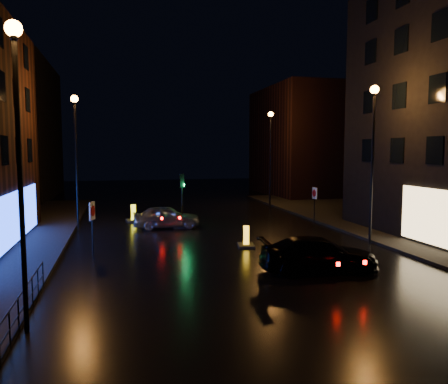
# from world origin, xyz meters

# --- Properties ---
(ground) EXTENTS (120.00, 120.00, 0.00)m
(ground) POSITION_xyz_m (0.00, 0.00, 0.00)
(ground) COLOR black
(ground) RESTS_ON ground
(pavement_right) EXTENTS (12.00, 44.00, 0.15)m
(pavement_right) POSITION_xyz_m (14.00, 8.00, 0.07)
(pavement_right) COLOR black
(pavement_right) RESTS_ON ground
(building_far_left) EXTENTS (8.00, 16.00, 14.00)m
(building_far_left) POSITION_xyz_m (-16.00, 35.00, 7.00)
(building_far_left) COLOR black
(building_far_left) RESTS_ON ground
(building_far_right) EXTENTS (8.00, 14.00, 12.00)m
(building_far_right) POSITION_xyz_m (15.00, 32.00, 6.00)
(building_far_right) COLOR black
(building_far_right) RESTS_ON ground
(street_lamp_lnear) EXTENTS (0.44, 0.44, 8.37)m
(street_lamp_lnear) POSITION_xyz_m (-7.80, -2.00, 5.56)
(street_lamp_lnear) COLOR black
(street_lamp_lnear) RESTS_ON ground
(street_lamp_lfar) EXTENTS (0.44, 0.44, 8.37)m
(street_lamp_lfar) POSITION_xyz_m (-7.80, 14.00, 5.56)
(street_lamp_lfar) COLOR black
(street_lamp_lfar) RESTS_ON ground
(street_lamp_rnear) EXTENTS (0.44, 0.44, 8.37)m
(street_lamp_rnear) POSITION_xyz_m (7.80, 6.00, 5.56)
(street_lamp_rnear) COLOR black
(street_lamp_rnear) RESTS_ON ground
(street_lamp_rfar) EXTENTS (0.44, 0.44, 8.37)m
(street_lamp_rfar) POSITION_xyz_m (7.80, 22.00, 5.56)
(street_lamp_rfar) COLOR black
(street_lamp_rfar) RESTS_ON ground
(traffic_signal) EXTENTS (1.40, 2.40, 3.45)m
(traffic_signal) POSITION_xyz_m (-1.20, 14.00, 0.50)
(traffic_signal) COLOR black
(traffic_signal) RESTS_ON ground
(guard_railing) EXTENTS (0.05, 6.04, 1.00)m
(guard_railing) POSITION_xyz_m (-8.00, -1.00, 0.74)
(guard_railing) COLOR black
(guard_railing) RESTS_ON ground
(silver_hatchback) EXTENTS (4.30, 1.80, 1.46)m
(silver_hatchback) POSITION_xyz_m (-2.33, 13.35, 0.73)
(silver_hatchback) COLOR #AAAEB2
(silver_hatchback) RESTS_ON ground
(dark_sedan) EXTENTS (5.11, 2.51, 1.43)m
(dark_sedan) POSITION_xyz_m (2.73, 1.69, 0.71)
(dark_sedan) COLOR black
(dark_sedan) RESTS_ON ground
(bollard_near) EXTENTS (1.02, 1.36, 1.08)m
(bollard_near) POSITION_xyz_m (1.16, 6.96, 0.24)
(bollard_near) COLOR black
(bollard_near) RESTS_ON ground
(bollard_far) EXTENTS (1.07, 1.46, 1.19)m
(bollard_far) POSITION_xyz_m (-4.31, 16.51, 0.26)
(bollard_far) COLOR black
(bollard_far) RESTS_ON ground
(road_sign_left) EXTENTS (0.24, 0.61, 2.59)m
(road_sign_left) POSITION_xyz_m (-6.50, 6.60, 1.94)
(road_sign_left) COLOR black
(road_sign_left) RESTS_ON ground
(road_sign_right) EXTENTS (0.11, 0.59, 2.45)m
(road_sign_right) POSITION_xyz_m (7.90, 13.10, 1.83)
(road_sign_right) COLOR black
(road_sign_right) RESTS_ON ground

